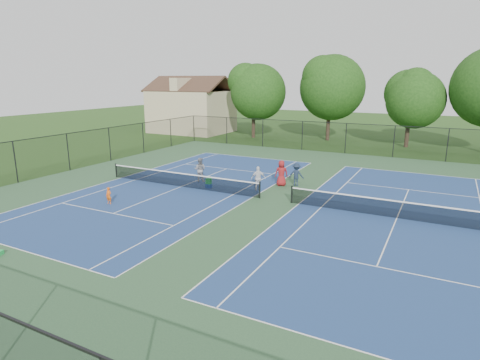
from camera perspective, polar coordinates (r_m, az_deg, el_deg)
The scene contains 16 objects.
ground at distance 24.60m, azimuth 5.03°, elevation -2.93°, with size 140.00×140.00×0.00m, color #234716.
court_pad at distance 24.60m, azimuth 5.03°, elevation -2.92°, with size 36.00×36.00×0.01m, color #2B4D33.
tennis_court_left at distance 27.88m, azimuth -8.36°, elevation -0.77°, with size 12.00×23.83×1.07m.
tennis_court_right at distance 22.99m, azimuth 21.42°, elevation -4.88°, with size 12.00×23.83×1.07m.
perimeter_fence at distance 24.18m, azimuth 5.11°, elevation 0.70°, with size 36.08×36.08×3.02m.
tree_back_a at distance 50.76m, azimuth 1.97°, elevation 12.84°, with size 6.80×6.80×9.15m.
tree_back_b at distance 49.49m, azimuth 12.71°, elevation 13.12°, with size 7.60×7.60×10.03m.
tree_back_c at distance 46.97m, azimuth 23.15°, elevation 10.95°, with size 6.00×6.00×8.40m.
clapboard_house at distance 56.77m, azimuth -6.89°, elevation 9.91°, with size 10.80×8.10×7.65m.
child_player at distance 24.99m, azimuth -18.17°, elevation -2.12°, with size 0.37×0.24×1.01m, color #F25C10.
instructor at distance 29.00m, azimuth -5.71°, elevation 1.47°, with size 0.85×0.66×1.75m, color gray.
bystander_a at distance 26.60m, azimuth 2.61°, elevation 0.24°, with size 0.95×0.40×1.63m, color white.
bystander_b at distance 27.91m, azimuth 8.02°, elevation 0.75°, with size 1.04×0.60×1.60m, color #1A273A.
bystander_c at distance 27.81m, azimuth 5.91°, elevation 0.97°, with size 0.88×0.57×1.80m, color maroon.
ball_crate at distance 27.35m, azimuth -4.48°, elevation -0.85°, with size 0.39×0.30×0.29m, color #163F9A.
ball_hopper at distance 27.26m, azimuth -4.49°, elevation -0.16°, with size 0.34×0.28×0.38m, color green.
Camera 1 is at (8.90, -21.77, 7.21)m, focal length 30.00 mm.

